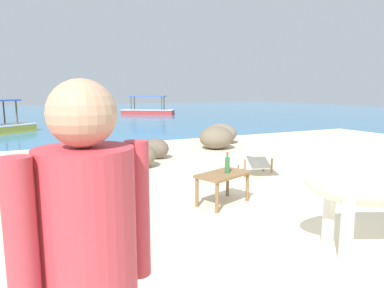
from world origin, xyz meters
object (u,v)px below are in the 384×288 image
(person_standing, at_px, (90,278))
(deck_chair_far, at_px, (258,156))
(bottle, at_px, (227,165))
(deck_chair_near, at_px, (349,164))
(low_bench_table, at_px, (223,178))
(boat_red, at_px, (148,110))

(person_standing, bearing_deg, deck_chair_far, -64.13)
(bottle, distance_m, deck_chair_near, 2.30)
(person_standing, bearing_deg, low_bench_table, -59.48)
(low_bench_table, bearing_deg, boat_red, 54.57)
(bottle, bearing_deg, boat_red, 74.75)
(deck_chair_far, distance_m, person_standing, 5.38)
(deck_chair_near, xyz_separation_m, person_standing, (-4.59, -2.68, 0.56))
(low_bench_table, relative_size, boat_red, 0.23)
(low_bench_table, bearing_deg, deck_chair_far, 17.46)
(low_bench_table, bearing_deg, person_standing, -148.34)
(bottle, distance_m, deck_chair_far, 1.73)
(low_bench_table, distance_m, deck_chair_near, 2.35)
(deck_chair_near, relative_size, boat_red, 0.24)
(deck_chair_near, bearing_deg, person_standing, -132.10)
(bottle, bearing_deg, low_bench_table, 170.64)
(low_bench_table, bearing_deg, deck_chair_near, -23.72)
(bottle, relative_size, person_standing, 0.18)
(bottle, height_order, deck_chair_far, bottle)
(person_standing, bearing_deg, bottle, -60.36)
(deck_chair_far, relative_size, boat_red, 0.24)
(deck_chair_far, bearing_deg, deck_chair_near, -125.38)
(deck_chair_near, distance_m, deck_chair_far, 1.55)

